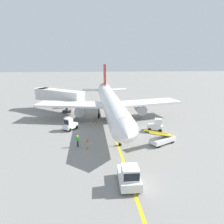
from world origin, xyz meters
The scene contains 13 objects.
ground_plane centered at (0.00, 0.00, 0.00)m, with size 300.00×300.00×0.00m, color gray.
taxi_line_yellow centered at (-0.20, 5.00, 0.00)m, with size 0.30×80.00×0.01m, color yellow.
airliner centered at (-0.23, 11.95, 3.42)m, with size 28.59×35.30×10.10m.
jet_bridge centered at (-12.00, 19.74, 3.54)m, with size 11.90×9.41×4.85m.
pushback_tug centered at (0.09, -9.09, 0.99)m, with size 1.92×3.61×2.20m.
baggage_tug_near_wing centered at (6.82, 5.22, 0.93)m, with size 2.70×2.04×2.10m.
baggage_tug_by_cargo_door centered at (-7.36, 6.72, 0.93)m, with size 2.44×2.71×2.10m.
belt_loader_forward_hold centered at (6.14, -0.01, 0.78)m, with size 4.96×3.56×2.59m.
ground_crew_marshaller centered at (-5.49, -0.04, 0.91)m, with size 0.36×0.24×1.70m.
ground_crew_wing_walker centered at (1.62, 3.83, 0.91)m, with size 0.36×0.24×1.70m.
safety_cone_nose_left centered at (-3.02, 8.90, 0.22)m, with size 0.36×0.36×0.44m, color orange.
safety_cone_nose_right centered at (-4.28, 1.59, 0.22)m, with size 0.36×0.36×0.44m, color orange.
safety_cone_wingtip_left centered at (-4.19, -0.91, 0.22)m, with size 0.36×0.36×0.44m, color orange.
Camera 1 is at (-2.76, -25.57, 11.70)m, focal length 32.45 mm.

